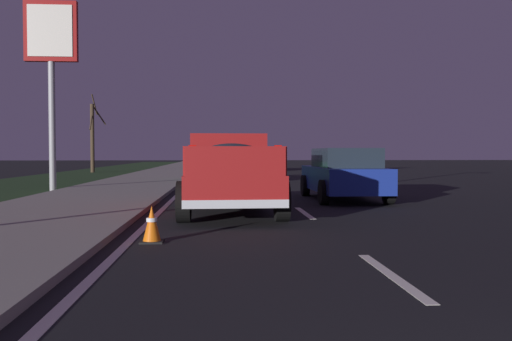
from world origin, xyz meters
name	(u,v)px	position (x,y,z in m)	size (l,w,h in m)	color
ground	(257,179)	(27.00, 0.00, 0.00)	(144.00, 144.00, 0.00)	black
sidewalk_shoulder	(149,178)	(27.00, 5.70, 0.06)	(108.00, 4.00, 0.12)	gray
grass_verge	(52,180)	(27.00, 10.70, 0.00)	(108.00, 6.00, 0.01)	#1E3819
lane_markings	(210,177)	(29.25, 2.55, 0.00)	(108.00, 3.54, 0.01)	silver
pickup_truck	(229,171)	(11.40, 1.75, 0.98)	(5.47, 2.38, 1.87)	maroon
sedan_blue	(344,174)	(14.39, -1.72, 0.78)	(4.42, 2.05, 1.54)	navy
sedan_black	(265,161)	(40.98, -1.59, 0.78)	(4.40, 2.03, 1.54)	black
sedan_green	(221,166)	(24.27, 1.92, 0.78)	(4.42, 2.05, 1.54)	#14592D
gas_price_sign	(51,48)	(18.78, 8.13, 5.22)	(0.27, 1.90, 6.95)	#99999E
bare_tree_far	(93,135)	(37.49, 11.08, 2.65)	(2.02, 0.96, 5.61)	#423323
traffic_cone_near	(152,224)	(7.16, 3.03, 0.28)	(0.36, 0.36, 0.58)	black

